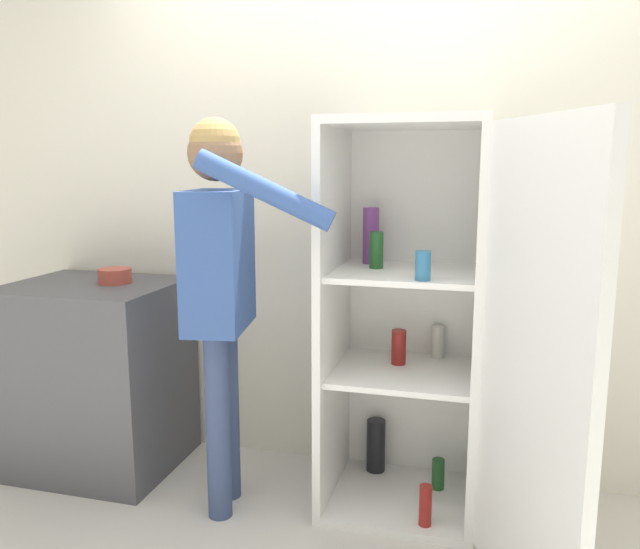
{
  "coord_description": "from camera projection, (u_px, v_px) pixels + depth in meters",
  "views": [
    {
      "loc": [
        0.53,
        -1.93,
        1.48
      ],
      "look_at": [
        -0.15,
        0.64,
        1.01
      ],
      "focal_mm": 35.0,
      "sensor_mm": 36.0,
      "label": 1
    }
  ],
  "objects": [
    {
      "name": "wall_back",
      "position": [
        371.0,
        208.0,
        2.94
      ],
      "size": [
        7.0,
        0.06,
        2.55
      ],
      "color": "silver",
      "rests_on": "ground_plane"
    },
    {
      "name": "refrigerator",
      "position": [
        429.0,
        328.0,
        2.53
      ],
      "size": [
        0.97,
        1.17,
        1.66
      ],
      "color": "white",
      "rests_on": "ground_plane"
    },
    {
      "name": "person",
      "position": [
        221.0,
        265.0,
        2.55
      ],
      "size": [
        0.68,
        0.52,
        1.66
      ],
      "color": "#384770",
      "rests_on": "ground_plane"
    },
    {
      "name": "counter",
      "position": [
        97.0,
        375.0,
        3.05
      ],
      "size": [
        0.77,
        0.64,
        0.91
      ],
      "color": "#4C4C51",
      "rests_on": "ground_plane"
    },
    {
      "name": "bowl",
      "position": [
        115.0,
        276.0,
        2.99
      ],
      "size": [
        0.16,
        0.16,
        0.07
      ],
      "color": "#B24738",
      "rests_on": "counter"
    }
  ]
}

